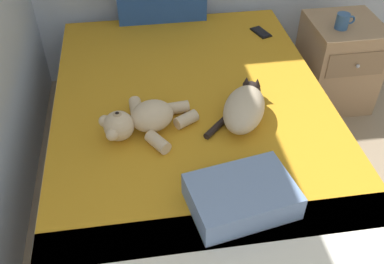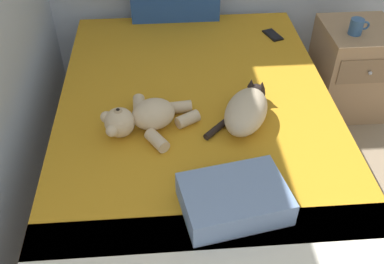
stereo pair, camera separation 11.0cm
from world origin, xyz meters
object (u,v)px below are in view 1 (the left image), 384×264
object	(u,v)px
nightstand	(337,63)
mug	(343,21)
bed	(193,141)
teddy_bear	(143,120)
throw_pillow	(242,196)
cat	(245,107)
cell_phone	(261,32)

from	to	relation	value
nightstand	mug	world-z (taller)	mug
bed	teddy_bear	distance (m)	0.45
throw_pillow	mug	xyz separation A→B (m)	(0.91, 1.20, 0.07)
cat	mug	size ratio (longest dim) A/B	3.47
cat	teddy_bear	bearing A→B (deg)	-178.57
teddy_bear	cell_phone	size ratio (longest dim) A/B	2.88
cell_phone	throw_pillow	size ratio (longest dim) A/B	0.41
cell_phone	nightstand	size ratio (longest dim) A/B	0.28
cell_phone	mug	bearing A→B (deg)	-19.12
cat	cell_phone	xyz separation A→B (m)	(0.31, 0.83, -0.07)
cat	cell_phone	distance (m)	0.89
teddy_bear	mug	xyz separation A→B (m)	(1.26, 0.68, 0.06)
nightstand	bed	bearing A→B (deg)	-151.42
cat	teddy_bear	distance (m)	0.49
bed	throw_pillow	world-z (taller)	throw_pillow
bed	throw_pillow	bearing A→B (deg)	-82.74
cell_phone	nightstand	world-z (taller)	nightstand
bed	cat	size ratio (longest dim) A/B	4.94
cell_phone	nightstand	bearing A→B (deg)	-10.32
throw_pillow	nightstand	world-z (taller)	throw_pillow
cat	mug	distance (m)	1.02
cell_phone	mug	size ratio (longest dim) A/B	1.36
cell_phone	mug	xyz separation A→B (m)	(0.46, -0.16, 0.12)
throw_pillow	mug	size ratio (longest dim) A/B	3.33
teddy_bear	mug	distance (m)	1.43
mug	cat	bearing A→B (deg)	-138.95
nightstand	throw_pillow	bearing A→B (deg)	-127.89
teddy_bear	nightstand	size ratio (longest dim) A/B	0.80
cat	teddy_bear	world-z (taller)	teddy_bear
cat	throw_pillow	distance (m)	0.54
throw_pillow	cell_phone	bearing A→B (deg)	71.45
throw_pillow	nightstand	size ratio (longest dim) A/B	0.68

